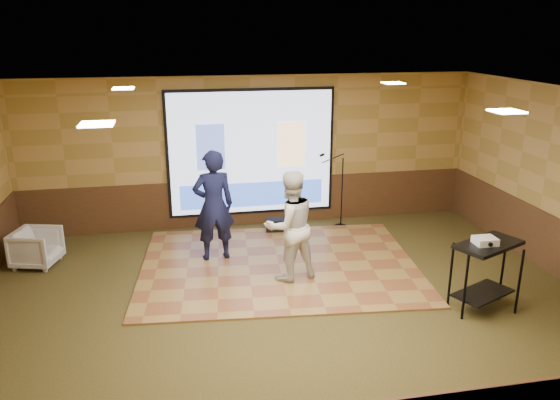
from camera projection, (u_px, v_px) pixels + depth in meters
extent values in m
plane|color=#293518|center=(286.00, 303.00, 8.00)|extent=(9.00, 9.00, 0.00)
cube|color=tan|center=(251.00, 152.00, 10.82)|extent=(9.00, 0.04, 3.00)
cube|color=tan|center=(377.00, 344.00, 4.27)|extent=(9.00, 0.04, 3.00)
cube|color=silver|center=(287.00, 97.00, 7.09)|extent=(9.00, 7.00, 0.04)
cube|color=#472C17|center=(252.00, 202.00, 11.11)|extent=(9.00, 0.04, 0.95)
cube|color=black|center=(251.00, 153.00, 10.77)|extent=(3.32, 0.03, 2.52)
cube|color=#B1BDE1|center=(252.00, 153.00, 10.74)|extent=(3.20, 0.02, 2.40)
cube|color=#46559A|center=(211.00, 147.00, 10.54)|extent=(0.55, 0.01, 0.90)
cube|color=#DEB681|center=(291.00, 144.00, 10.83)|extent=(0.55, 0.01, 0.90)
cube|color=blue|center=(252.00, 194.00, 10.99)|extent=(2.88, 0.01, 0.50)
cube|color=beige|center=(123.00, 88.00, 8.38)|extent=(0.32, 0.32, 0.02)
cube|color=beige|center=(393.00, 83.00, 9.18)|extent=(0.32, 0.32, 0.02)
cube|color=beige|center=(97.00, 124.00, 5.29)|extent=(0.32, 0.32, 0.02)
cube|color=beige|center=(507.00, 111.00, 6.09)|extent=(0.32, 0.32, 0.02)
cube|color=olive|center=(279.00, 265.00, 9.26)|extent=(4.90, 3.91, 0.03)
imported|color=#13173D|center=(214.00, 205.00, 9.21)|extent=(0.75, 0.54, 1.92)
imported|color=silver|center=(290.00, 226.00, 8.49)|extent=(1.00, 0.86, 1.76)
cylinder|color=black|center=(465.00, 287.00, 7.43)|extent=(0.04, 0.04, 0.97)
cylinder|color=black|center=(519.00, 282.00, 7.58)|extent=(0.04, 0.04, 0.97)
cylinder|color=black|center=(451.00, 274.00, 7.81)|extent=(0.04, 0.04, 0.97)
cylinder|color=black|center=(502.00, 270.00, 7.96)|extent=(0.04, 0.04, 0.97)
cube|color=black|center=(489.00, 245.00, 7.54)|extent=(0.97, 0.51, 0.05)
cube|color=black|center=(483.00, 293.00, 7.76)|extent=(0.87, 0.46, 0.03)
cube|color=white|center=(485.00, 241.00, 7.47)|extent=(0.30, 0.25, 0.10)
cylinder|color=black|center=(341.00, 226.00, 11.09)|extent=(0.25, 0.25, 0.02)
cylinder|color=black|center=(342.00, 193.00, 10.87)|extent=(0.02, 0.02, 1.43)
cylinder|color=black|center=(333.00, 158.00, 10.62)|extent=(0.45, 0.02, 0.18)
cylinder|color=black|center=(322.00, 155.00, 10.55)|extent=(0.11, 0.05, 0.08)
imported|color=gray|center=(37.00, 248.00, 9.19)|extent=(0.86, 0.84, 0.64)
cube|color=black|center=(277.00, 225.00, 10.77)|extent=(0.45, 0.33, 0.26)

